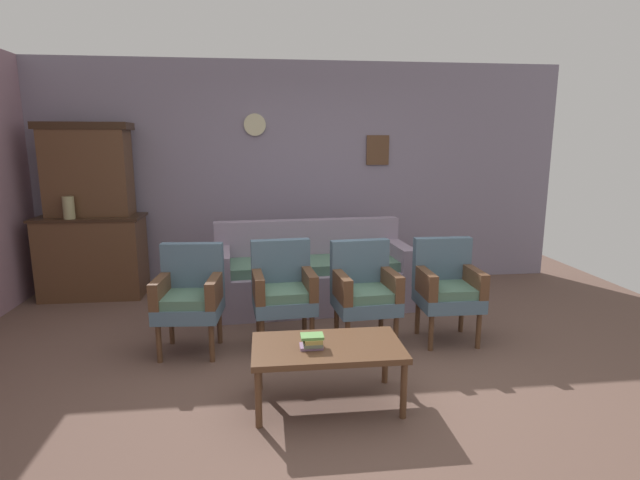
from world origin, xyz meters
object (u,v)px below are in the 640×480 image
at_px(vase_on_cabinet, 69,208).
at_px(armchair_row_middle, 190,294).
at_px(side_cabinet, 93,256).
at_px(armchair_by_doorway, 283,288).
at_px(book_stack_on_table, 312,342).
at_px(floral_couch, 312,276).
at_px(armchair_near_couch_end, 364,289).
at_px(armchair_near_cabinet, 447,285).
at_px(coffee_table, 327,351).

relative_size(vase_on_cabinet, armchair_row_middle, 0.27).
xyz_separation_m(side_cabinet, armchair_by_doorway, (2.10, -1.60, 0.03)).
relative_size(armchair_row_middle, book_stack_on_table, 5.81).
height_order(floral_couch, armchair_near_couch_end, same).
relative_size(side_cabinet, vase_on_cabinet, 4.72).
height_order(armchair_near_cabinet, book_stack_on_table, armchair_near_cabinet).
bearing_deg(armchair_near_cabinet, armchair_by_doorway, 176.86).
bearing_deg(coffee_table, armchair_by_doorway, 103.16).
distance_m(vase_on_cabinet, armchair_near_cabinet, 4.02).
bearing_deg(floral_couch, armchair_row_middle, -136.94).
distance_m(armchair_row_middle, armchair_near_couch_end, 1.48).
height_order(floral_couch, book_stack_on_table, floral_couch).
relative_size(side_cabinet, armchair_near_cabinet, 1.28).
distance_m(vase_on_cabinet, coffee_table, 3.58).
xyz_separation_m(floral_couch, armchair_by_doorway, (-0.35, -0.99, 0.17)).
relative_size(floral_couch, coffee_table, 2.11).
distance_m(floral_couch, armchair_row_middle, 1.56).
xyz_separation_m(armchair_by_doorway, book_stack_on_table, (0.15, -1.11, -0.04)).
xyz_separation_m(side_cabinet, coffee_table, (2.35, -2.67, -0.09)).
relative_size(side_cabinet, armchair_near_couch_end, 1.28).
distance_m(armchair_by_doorway, armchair_near_couch_end, 0.70).
bearing_deg(armchair_near_couch_end, floral_couch, 107.57).
bearing_deg(floral_couch, armchair_near_cabinet, -44.38).
distance_m(vase_on_cabinet, floral_couch, 2.73).
xyz_separation_m(armchair_by_doorway, armchair_near_cabinet, (1.45, -0.08, 0.00)).
distance_m(side_cabinet, armchair_near_cabinet, 3.92).
relative_size(armchair_by_doorway, armchair_near_couch_end, 1.00).
distance_m(armchair_near_couch_end, coffee_table, 1.08).
relative_size(side_cabinet, book_stack_on_table, 7.46).
relative_size(side_cabinet, armchair_by_doorway, 1.28).
xyz_separation_m(floral_couch, coffee_table, (-0.10, -2.06, 0.05)).
height_order(floral_couch, armchair_row_middle, same).
height_order(armchair_row_middle, armchair_near_cabinet, same).
bearing_deg(armchair_near_couch_end, vase_on_cabinet, 152.73).
relative_size(armchair_row_middle, armchair_by_doorway, 1.00).
distance_m(armchair_near_couch_end, armchair_near_cabinet, 0.75).
bearing_deg(armchair_row_middle, coffee_table, -43.99).
bearing_deg(floral_couch, coffee_table, -92.91).
xyz_separation_m(armchair_row_middle, book_stack_on_table, (0.93, -1.04, -0.04)).
height_order(armchair_by_doorway, armchair_near_cabinet, same).
height_order(armchair_near_couch_end, book_stack_on_table, armchair_near_couch_end).
relative_size(armchair_row_middle, armchair_near_couch_end, 1.00).
xyz_separation_m(side_cabinet, armchair_row_middle, (1.32, -1.67, 0.03)).
bearing_deg(book_stack_on_table, armchair_row_middle, 131.82).
distance_m(floral_couch, armchair_by_doorway, 1.07).
bearing_deg(armchair_near_cabinet, floral_couch, 135.62).
relative_size(floral_couch, armchair_near_couch_end, 2.34).
bearing_deg(vase_on_cabinet, armchair_by_doorway, -32.34).
xyz_separation_m(floral_couch, book_stack_on_table, (-0.21, -2.10, 0.14)).
xyz_separation_m(armchair_row_middle, armchair_near_couch_end, (1.48, -0.02, 0.00)).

